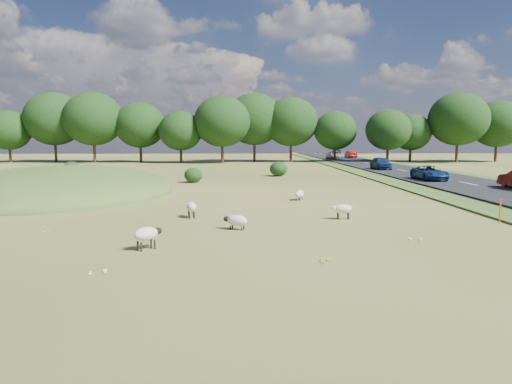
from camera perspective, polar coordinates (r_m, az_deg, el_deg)
The scene contains 16 objects.
ground at distance 41.38m, azimuth -3.39°, elevation 1.20°, with size 160.00×160.00×0.00m, color #42591B.
mound at distance 35.95m, azimuth -23.30°, elevation -0.17°, with size 16.00×20.00×4.00m, color #33561E.
road at distance 54.62m, azimuth 18.44°, elevation 2.33°, with size 8.00×150.00×0.25m, color black.
treeline at distance 76.69m, azimuth -3.41°, elevation 8.63°, with size 96.28×14.66×11.70m.
shrubs at distance 47.17m, azimuth -9.55°, elevation 2.70°, with size 23.83×9.41×1.55m.
marker_post at distance 24.09m, azimuth 28.20°, elevation -2.11°, with size 0.06×0.06×1.20m, color #D8590C.
sheep_0 at distance 19.91m, azimuth -2.48°, elevation -3.57°, with size 1.17×0.83×0.65m.
sheep_1 at distance 29.49m, azimuth 5.43°, elevation -0.24°, with size 0.85×1.17×0.65m.
sheep_2 at distance 23.08m, azimuth -8.09°, elevation -1.84°, with size 0.66×1.14×0.80m.
sheep_3 at distance 22.80m, azimuth 10.77°, elevation -2.08°, with size 1.04×0.47×0.75m.
sheep_4 at distance 16.78m, azimuth -13.49°, elevation -5.12°, with size 1.07×1.04×0.82m.
car_1 at distance 84.85m, azimuth 9.85°, elevation 4.59°, with size 2.46×5.33×1.48m, color #A7AAAF.
car_2 at distance 57.76m, azimuth 15.34°, elevation 3.52°, with size 1.78×4.43×1.51m, color navy.
car_4 at distance 103.48m, azimuth 9.91°, elevation 4.91°, with size 1.87×4.60×1.34m, color black.
car_5 at distance 89.38m, azimuth 11.76°, elevation 4.63°, with size 1.50×4.29×1.41m, color maroon.
car_6 at distance 43.97m, azimuth 20.89°, elevation 2.25°, with size 2.12×4.60×1.28m, color navy.
Camera 1 is at (1.29, -21.17, 3.95)m, focal length 32.00 mm.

